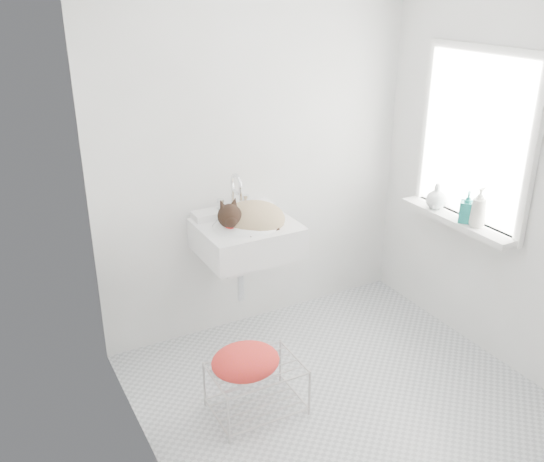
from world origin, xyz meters
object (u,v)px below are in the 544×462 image
wire_rack (256,388)px  bottle_a (476,227)px  cat (249,218)px  bottle_b (465,222)px  sink (246,224)px  bottle_c (435,208)px

wire_rack → bottle_a: bearing=-2.3°
cat → bottle_a: cat is taller
cat → bottle_b: bearing=-16.2°
cat → wire_rack: cat is taller
cat → bottle_a: 1.39m
wire_rack → cat: bearing=65.9°
wire_rack → bottle_b: (1.48, 0.03, 0.70)m
sink → bottle_a: bearing=-30.3°
bottle_a → bottle_c: bottle_a is taller
sink → bottle_c: bearing=-16.1°
cat → bottle_b: (1.20, -0.60, -0.04)m
bottle_a → bottle_b: size_ratio=1.06×
wire_rack → bottle_b: size_ratio=2.46×
sink → bottle_a: 1.41m
cat → bottle_c: cat is taller
sink → bottle_b: bearing=-27.1°
wire_rack → bottle_a: bottle_a is taller
cat → bottle_c: size_ratio=2.75×
sink → cat: (0.01, -0.02, 0.04)m
sink → bottle_c: 1.26m
wire_rack → bottle_a: (1.48, -0.06, 0.70)m
wire_rack → bottle_c: bearing=11.4°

